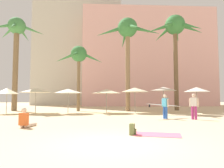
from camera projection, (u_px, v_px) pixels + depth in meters
name	position (u px, v px, depth m)	size (l,w,h in m)	color
ground	(115.00, 144.00, 6.23)	(120.00, 120.00, 0.00)	beige
hotel_pink	(146.00, 60.00, 40.01)	(23.72, 9.64, 17.64)	beige
hotel_tower_gray	(80.00, 31.00, 45.70)	(17.40, 11.13, 32.82)	beige
palm_tree_far_left	(79.00, 57.00, 22.04)	(5.26, 5.26, 7.01)	brown
palm_tree_left	(128.00, 34.00, 22.14)	(6.95, 6.68, 10.08)	#896B4C
palm_tree_center	(175.00, 31.00, 23.76)	(6.59, 5.64, 11.03)	brown
palm_tree_right	(16.00, 37.00, 22.90)	(5.61, 5.86, 10.44)	brown
cafe_umbrella_0	(197.00, 90.00, 19.24)	(2.40, 2.40, 2.41)	gray
cafe_umbrella_1	(106.00, 91.00, 19.16)	(2.73, 2.73, 2.21)	gray
cafe_umbrella_2	(36.00, 90.00, 18.89)	(2.79, 2.79, 2.30)	gray
cafe_umbrella_3	(135.00, 90.00, 19.13)	(2.60, 2.60, 2.37)	gray
cafe_umbrella_4	(7.00, 91.00, 18.49)	(2.05, 2.05, 2.27)	gray
cafe_umbrella_5	(68.00, 91.00, 18.68)	(2.63, 2.63, 2.23)	gray
cafe_umbrella_6	(163.00, 89.00, 19.42)	(2.43, 2.43, 2.45)	gray
beach_towel	(157.00, 135.00, 7.73)	(1.73, 1.02, 0.01)	#EF6684
backpack	(132.00, 129.00, 7.74)	(0.30, 0.34, 0.42)	olive
person_near_right	(165.00, 105.00, 13.91)	(2.85, 1.38, 1.63)	blue
person_mid_right	(26.00, 120.00, 9.71)	(0.60, 1.02, 0.95)	beige
person_mid_left	(194.00, 105.00, 13.28)	(0.52, 0.47, 1.68)	#B7337F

